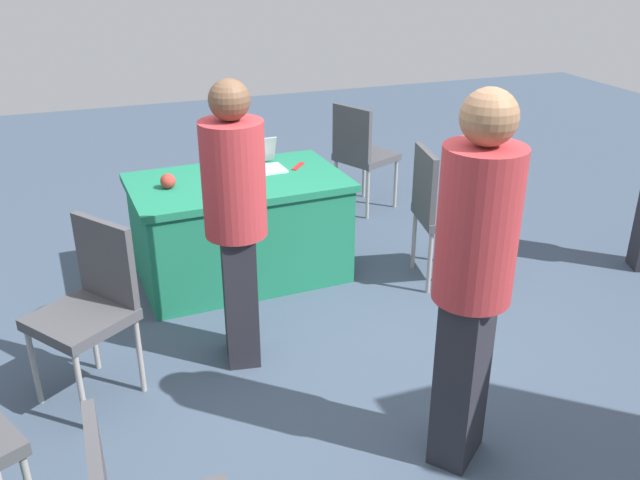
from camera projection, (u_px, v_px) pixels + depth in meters
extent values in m
plane|color=#3D4C60|center=(327.00, 386.00, 3.77)|extent=(14.40, 14.40, 0.00)
cube|color=#1E7A56|center=(237.00, 183.00, 4.70)|extent=(1.51, 0.97, 0.05)
cube|color=#1E7A56|center=(240.00, 231.00, 4.85)|extent=(1.45, 0.93, 0.69)
cylinder|color=#9E9993|center=(364.00, 174.00, 6.37)|extent=(0.03, 0.03, 0.45)
cylinder|color=#9E9993|center=(396.00, 184.00, 6.13)|extent=(0.03, 0.03, 0.45)
cylinder|color=#9E9993|center=(336.00, 184.00, 6.13)|extent=(0.03, 0.03, 0.45)
cylinder|color=#9E9993|center=(368.00, 194.00, 5.88)|extent=(0.03, 0.03, 0.45)
cube|color=#47474C|center=(367.00, 157.00, 6.02)|extent=(0.58, 0.58, 0.06)
cube|color=#47474C|center=(352.00, 133.00, 5.79)|extent=(0.21, 0.40, 0.45)
cylinder|color=#9E9993|center=(464.00, 237.00, 5.05)|extent=(0.03, 0.03, 0.46)
cylinder|color=#9E9993|center=(483.00, 259.00, 4.71)|extent=(0.03, 0.03, 0.46)
cylinder|color=#9E9993|center=(414.00, 240.00, 4.99)|extent=(0.03, 0.03, 0.46)
cylinder|color=#9E9993|center=(430.00, 263.00, 4.65)|extent=(0.03, 0.03, 0.46)
cube|color=#47474C|center=(450.00, 216.00, 4.74)|extent=(0.52, 0.52, 0.06)
cube|color=#47474C|center=(425.00, 183.00, 4.61)|extent=(0.12, 0.42, 0.45)
cylinder|color=#9E9993|center=(81.00, 392.00, 3.35)|extent=(0.03, 0.03, 0.45)
cylinder|color=#9E9993|center=(34.00, 367.00, 3.55)|extent=(0.03, 0.03, 0.45)
cylinder|color=#9E9993|center=(140.00, 356.00, 3.64)|extent=(0.03, 0.03, 0.45)
cylinder|color=#9E9993|center=(93.00, 334.00, 3.83)|extent=(0.03, 0.03, 0.45)
cube|color=#47474C|center=(81.00, 319.00, 3.49)|extent=(0.61, 0.61, 0.06)
cube|color=#47474C|center=(105.00, 260.00, 3.53)|extent=(0.28, 0.36, 0.45)
cube|color=#26262D|center=(462.00, 379.00, 3.12)|extent=(0.33, 0.32, 0.85)
cylinder|color=#B23338|center=(478.00, 226.00, 2.80)|extent=(0.48, 0.48, 0.68)
sphere|color=#936B4C|center=(489.00, 117.00, 2.61)|extent=(0.23, 0.23, 0.23)
cube|color=#26262D|center=(240.00, 297.00, 3.88)|extent=(0.22, 0.30, 0.79)
cylinder|color=#B23338|center=(234.00, 179.00, 3.58)|extent=(0.39, 0.39, 0.63)
sphere|color=brown|center=(229.00, 100.00, 3.41)|extent=(0.21, 0.21, 0.21)
cube|color=silver|center=(262.00, 170.00, 4.84)|extent=(0.33, 0.24, 0.02)
cube|color=#B7B7BC|center=(255.00, 151.00, 4.92)|extent=(0.32, 0.10, 0.19)
sphere|color=#B2382D|center=(168.00, 181.00, 4.50)|extent=(0.10, 0.10, 0.10)
cube|color=red|center=(298.00, 166.00, 4.94)|extent=(0.14, 0.16, 0.01)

